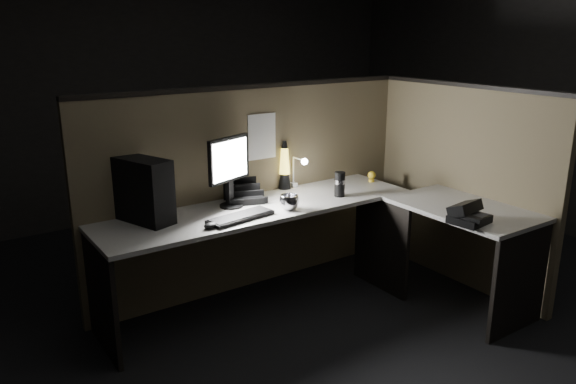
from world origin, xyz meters
TOP-DOWN VIEW (x-y plane):
  - floor at (0.00, 0.00)m, footprint 6.00×6.00m
  - room_shell at (0.00, 0.00)m, footprint 6.00×6.00m
  - partition_back at (0.00, 0.93)m, footprint 2.66×0.06m
  - partition_right at (1.33, 0.10)m, footprint 0.06×1.66m
  - desk at (0.18, 0.25)m, footprint 2.60×1.60m
  - pc_tower at (-0.92, 0.75)m, footprint 0.29×0.43m
  - monitor at (-0.32, 0.72)m, footprint 0.36×0.17m
  - keyboard at (-0.40, 0.45)m, footprint 0.47×0.22m
  - mouse at (-0.64, 0.40)m, footprint 0.10×0.08m
  - clip_lamp at (0.32, 0.81)m, footprint 0.05×0.20m
  - organizer at (-0.18, 0.77)m, footprint 0.29×0.28m
  - lava_lamp at (0.24, 0.88)m, footprint 0.10×0.10m
  - travel_mug at (0.45, 0.48)m, footprint 0.08×0.08m
  - steel_mug at (-0.03, 0.43)m, footprint 0.17×0.17m
  - figurine at (0.92, 0.65)m, footprint 0.06×0.06m
  - pinned_paper at (0.05, 0.90)m, footprint 0.23×0.00m
  - desk_phone at (0.76, -0.42)m, footprint 0.26×0.26m

SIDE VIEW (x-z plane):
  - floor at x=0.00m, z-range 0.00..0.00m
  - desk at x=0.18m, z-range 0.22..0.95m
  - keyboard at x=-0.40m, z-range 0.73..0.75m
  - mouse at x=-0.64m, z-range 0.73..0.76m
  - partition_back at x=0.00m, z-range 0.00..1.50m
  - partition_right at x=1.33m, z-range 0.00..1.50m
  - organizer at x=-0.18m, z-range 0.68..0.86m
  - steel_mug at x=-0.03m, z-range 0.73..0.83m
  - desk_phone at x=0.76m, z-range 0.71..0.85m
  - figurine at x=0.92m, z-range 0.75..0.82m
  - travel_mug at x=0.45m, z-range 0.73..0.91m
  - clip_lamp at x=0.32m, z-range 0.75..1.00m
  - lava_lamp at x=0.24m, z-range 0.70..1.07m
  - pc_tower at x=-0.92m, z-range 0.73..1.14m
  - monitor at x=-0.32m, z-range 0.78..1.26m
  - pinned_paper at x=0.05m, z-range 0.98..1.32m
  - room_shell at x=0.00m, z-range -1.38..4.62m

